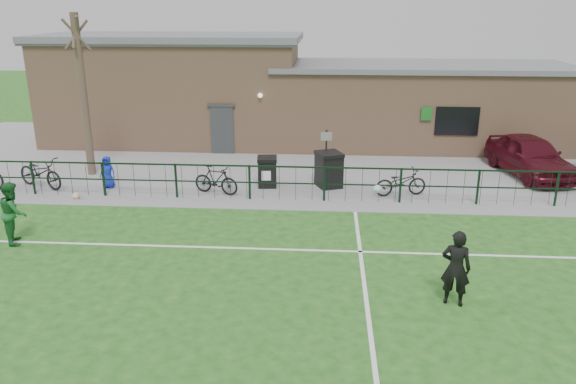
# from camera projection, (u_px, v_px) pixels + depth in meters

# --- Properties ---
(ground) EXTENTS (90.00, 90.00, 0.00)m
(ground) POSITION_uv_depth(u_px,v_px,m) (271.00, 332.00, 11.28)
(ground) COLOR #1E5117
(ground) RESTS_ON ground
(paving_strip) EXTENTS (34.00, 13.00, 0.02)m
(paving_strip) POSITION_uv_depth(u_px,v_px,m) (302.00, 158.00, 24.05)
(paving_strip) COLOR gray
(paving_strip) RESTS_ON ground
(pitch_line_touch) EXTENTS (28.00, 0.10, 0.01)m
(pitch_line_touch) POSITION_uv_depth(u_px,v_px,m) (294.00, 202.00, 18.66)
(pitch_line_touch) COLOR white
(pitch_line_touch) RESTS_ON ground
(pitch_line_mid) EXTENTS (28.00, 0.10, 0.01)m
(pitch_line_mid) POSITION_uv_depth(u_px,v_px,m) (285.00, 249.00, 15.06)
(pitch_line_mid) COLOR white
(pitch_line_mid) RESTS_ON ground
(pitch_line_perp) EXTENTS (0.10, 16.00, 0.01)m
(pitch_line_perp) POSITION_uv_depth(u_px,v_px,m) (371.00, 336.00, 11.15)
(pitch_line_perp) COLOR white
(pitch_line_perp) RESTS_ON ground
(perimeter_fence) EXTENTS (28.00, 0.10, 1.20)m
(perimeter_fence) POSITION_uv_depth(u_px,v_px,m) (294.00, 183.00, 18.66)
(perimeter_fence) COLOR black
(perimeter_fence) RESTS_ON ground
(bare_tree) EXTENTS (0.30, 0.30, 6.00)m
(bare_tree) POSITION_uv_depth(u_px,v_px,m) (83.00, 97.00, 20.79)
(bare_tree) COLOR #48372C
(bare_tree) RESTS_ON ground
(wheelie_bin_left) EXTENTS (0.72, 0.80, 0.99)m
(wheelie_bin_left) POSITION_uv_depth(u_px,v_px,m) (267.00, 173.00, 20.14)
(wheelie_bin_left) COLOR black
(wheelie_bin_left) RESTS_ON paving_strip
(wheelie_bin_right) EXTENTS (1.06, 1.11, 1.18)m
(wheelie_bin_right) POSITION_uv_depth(u_px,v_px,m) (329.00, 171.00, 20.06)
(wheelie_bin_right) COLOR black
(wheelie_bin_right) RESTS_ON paving_strip
(sign_post) EXTENTS (0.06, 0.06, 2.00)m
(sign_post) POSITION_uv_depth(u_px,v_px,m) (326.00, 157.00, 20.29)
(sign_post) COLOR black
(sign_post) RESTS_ON paving_strip
(car_maroon) EXTENTS (2.63, 4.78, 1.54)m
(car_maroon) POSITION_uv_depth(u_px,v_px,m) (530.00, 156.00, 21.34)
(car_maroon) COLOR #470C16
(car_maroon) RESTS_ON paving_strip
(bicycle_c) EXTENTS (2.22, 1.55, 1.11)m
(bicycle_c) POSITION_uv_depth(u_px,v_px,m) (40.00, 172.00, 19.97)
(bicycle_c) COLOR black
(bicycle_c) RESTS_ON paving_strip
(bicycle_d) EXTENTS (1.72, 0.95, 1.00)m
(bicycle_d) POSITION_uv_depth(u_px,v_px,m) (216.00, 180.00, 19.30)
(bicycle_d) COLOR black
(bicycle_d) RESTS_ON paving_strip
(bicycle_e) EXTENTS (1.89, 1.03, 0.94)m
(bicycle_e) POSITION_uv_depth(u_px,v_px,m) (401.00, 182.00, 19.14)
(bicycle_e) COLOR black
(bicycle_e) RESTS_ON paving_strip
(spectator_child) EXTENTS (0.59, 0.41, 1.15)m
(spectator_child) POSITION_uv_depth(u_px,v_px,m) (108.00, 172.00, 19.94)
(spectator_child) COLOR #1228AD
(spectator_child) RESTS_ON paving_strip
(goalkeeper_kick) EXTENTS (1.93, 3.60, 1.73)m
(goalkeeper_kick) POSITION_uv_depth(u_px,v_px,m) (454.00, 266.00, 12.15)
(goalkeeper_kick) COLOR black
(goalkeeper_kick) RESTS_ON ground
(outfield_player) EXTENTS (0.95, 1.04, 1.72)m
(outfield_player) POSITION_uv_depth(u_px,v_px,m) (14.00, 212.00, 15.31)
(outfield_player) COLOR #1B6028
(outfield_player) RESTS_ON ground
(ball_ground) EXTENTS (0.24, 0.24, 0.24)m
(ball_ground) POSITION_uv_depth(u_px,v_px,m) (76.00, 196.00, 18.92)
(ball_ground) COLOR white
(ball_ground) RESTS_ON ground
(clubhouse) EXTENTS (24.25, 5.40, 4.96)m
(clubhouse) POSITION_uv_depth(u_px,v_px,m) (286.00, 95.00, 26.24)
(clubhouse) COLOR tan
(clubhouse) RESTS_ON ground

